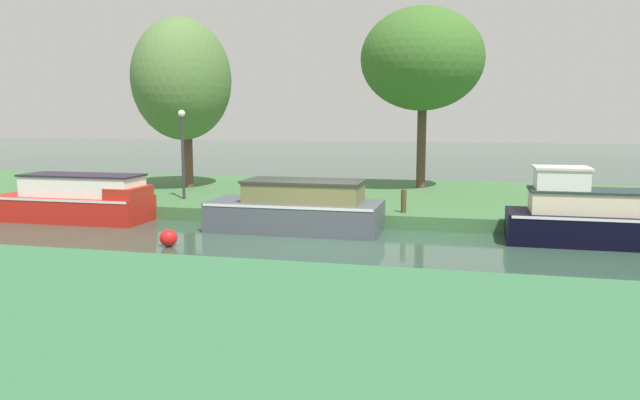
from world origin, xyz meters
TOP-DOWN VIEW (x-y plane):
  - ground_plane at (0.00, 0.00)m, footprint 120.00×120.00m
  - riverbank_far at (0.00, 7.00)m, footprint 72.00×10.00m
  - riverbank_near at (0.00, -9.00)m, footprint 72.00×10.00m
  - slate_barge at (-0.99, 1.20)m, footprint 4.85×1.98m
  - red_cruiser at (-8.03, 1.20)m, footprint 4.79×1.71m
  - willow_tree_left at (-7.17, 6.88)m, footprint 3.60×4.60m
  - willow_tree_centre at (1.82, 8.60)m, footprint 4.63×4.78m
  - lamp_post at (-5.78, 3.89)m, footprint 0.24×0.24m
  - mooring_post_near at (-2.85, 2.65)m, footprint 0.15×0.15m
  - mooring_post_far at (1.84, 2.65)m, footprint 0.16×0.16m
  - channel_buoy at (-3.55, -1.63)m, footprint 0.44×0.44m

SIDE VIEW (x-z plane):
  - ground_plane at x=0.00m, z-range 0.00..0.00m
  - riverbank_far at x=0.00m, z-range 0.00..0.40m
  - riverbank_near at x=0.00m, z-range 0.00..0.40m
  - channel_buoy at x=-3.55m, z-range 0.00..0.44m
  - slate_barge at x=-0.99m, z-range -0.10..1.35m
  - red_cruiser at x=-8.03m, z-range -0.08..1.38m
  - mooring_post_near at x=-2.85m, z-range 0.40..0.98m
  - mooring_post_far at x=1.84m, z-range 0.40..1.08m
  - lamp_post at x=-5.78m, z-range 0.78..3.80m
  - willow_tree_left at x=-7.17m, z-range 1.33..7.86m
  - willow_tree_centre at x=1.82m, z-range 1.89..8.76m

